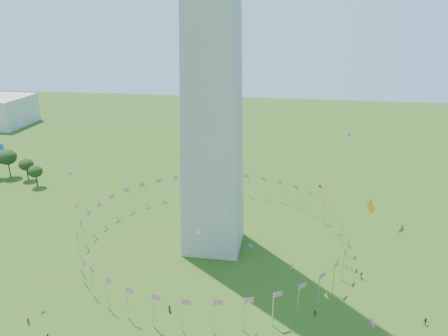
% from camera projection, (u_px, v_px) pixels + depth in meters
% --- Properties ---
extents(flag_ring, '(80.24, 80.24, 9.00)m').
position_uv_depth(flag_ring, '(214.00, 232.00, 134.57)').
color(flag_ring, silver).
rests_on(flag_ring, ground).
extents(kites_aloft, '(97.87, 69.61, 38.83)m').
position_uv_depth(kites_aloft, '(254.00, 233.00, 100.77)').
color(kites_aloft, blue).
rests_on(kites_aloft, ground).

